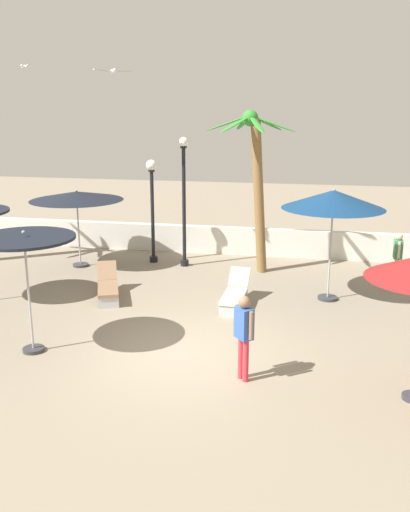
% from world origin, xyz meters
% --- Properties ---
extents(ground_plane, '(56.00, 56.00, 0.00)m').
position_xyz_m(ground_plane, '(0.00, 0.00, 0.00)').
color(ground_plane, gray).
extents(boundary_wall, '(25.20, 0.30, 0.98)m').
position_xyz_m(boundary_wall, '(0.00, 8.62, 0.49)').
color(boundary_wall, silver).
rests_on(boundary_wall, ground_plane).
extents(patio_umbrella_1, '(2.77, 2.77, 3.11)m').
position_xyz_m(patio_umbrella_1, '(3.26, 4.21, 2.81)').
color(patio_umbrella_1, '#333338').
rests_on(patio_umbrella_1, ground_plane).
extents(patio_umbrella_2, '(3.06, 3.06, 2.60)m').
position_xyz_m(patio_umbrella_2, '(-4.87, 6.01, 2.37)').
color(patio_umbrella_2, '#333338').
rests_on(patio_umbrella_2, ground_plane).
extents(patio_umbrella_4, '(2.14, 2.14, 2.73)m').
position_xyz_m(patio_umbrella_4, '(-3.16, -0.54, 2.39)').
color(patio_umbrella_4, '#333338').
rests_on(patio_umbrella_4, ground_plane).
extents(palm_tree_1, '(2.82, 2.66, 5.13)m').
position_xyz_m(palm_tree_1, '(0.93, 6.58, 3.20)').
color(palm_tree_1, olive).
rests_on(palm_tree_1, ground_plane).
extents(lamp_post_2, '(0.36, 0.36, 3.51)m').
position_xyz_m(lamp_post_2, '(-2.60, 7.00, 2.16)').
color(lamp_post_2, black).
rests_on(lamp_post_2, ground_plane).
extents(lamp_post_3, '(0.33, 0.33, 4.28)m').
position_xyz_m(lamp_post_3, '(-1.44, 6.75, 2.43)').
color(lamp_post_3, black).
rests_on(lamp_post_3, ground_plane).
extents(lounge_chair_0, '(0.60, 1.89, 0.84)m').
position_xyz_m(lounge_chair_0, '(0.80, 3.21, 0.40)').
color(lounge_chair_0, '#B7B7BC').
rests_on(lounge_chair_0, ground_plane).
extents(lounge_chair_1, '(1.20, 1.96, 0.84)m').
position_xyz_m(lounge_chair_1, '(-2.82, 3.17, 0.39)').
color(lounge_chair_1, '#B7B7BC').
rests_on(lounge_chair_1, ground_plane).
extents(guest_0, '(0.42, 0.44, 1.74)m').
position_xyz_m(guest_0, '(1.55, -0.96, 1.06)').
color(guest_0, '#D8333F').
rests_on(guest_0, ground_plane).
extents(guest_1, '(0.24, 0.56, 1.57)m').
position_xyz_m(guest_1, '(5.31, 6.12, 0.94)').
color(guest_1, gold).
rests_on(guest_1, ground_plane).
extents(seagull_0, '(0.95, 0.87, 0.14)m').
position_xyz_m(seagull_0, '(-3.26, 5.47, 6.22)').
color(seagull_0, white).
extents(seagull_1, '(0.85, 0.94, 0.14)m').
position_xyz_m(seagull_1, '(-7.97, 9.13, 6.64)').
color(seagull_1, white).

